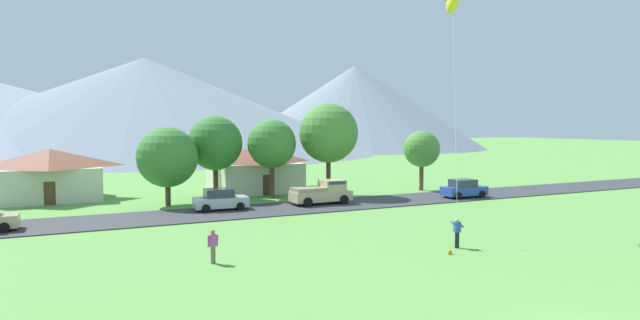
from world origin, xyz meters
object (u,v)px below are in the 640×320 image
Objects in this scene: soccer_ball at (450,252)px; house_left_center at (50,174)px; tree_left_of_center at (272,144)px; tree_near_right at (167,157)px; watcher_person at (213,246)px; house_leftmost at (254,168)px; tree_right_of_center at (215,143)px; pickup_truck_sand_west_side at (322,192)px; tree_near_left at (328,133)px; kite_flyer_with_kite at (452,9)px; parked_car_silver_mid_east at (220,200)px; parked_car_blue_west_end at (464,189)px; tree_center at (422,149)px.

house_left_center is at bearing 122.16° from soccer_ball.
tree_near_right is at bearing -177.10° from tree_left_of_center.
watcher_person is 6.98× the size of soccer_ball.
tree_right_of_center is (-5.19, -4.46, 2.75)m from house_leftmost.
house_leftmost is 11.70m from pickup_truck_sand_west_side.
soccer_ball is at bearing -88.31° from house_leftmost.
tree_near_left is at bearing 50.71° from watcher_person.
kite_flyer_with_kite is at bearing -49.03° from tree_near_right.
house_left_center reaches higher than watcher_person.
house_leftmost reaches higher than soccer_ball.
house_left_center is 2.14× the size of parked_car_silver_mid_east.
parked_car_silver_mid_east is at bearing 176.47° from pickup_truck_sand_west_side.
parked_car_silver_mid_east reaches higher than soccer_ball.
watcher_person is (-16.39, -2.27, -13.44)m from kite_flyer_with_kite.
house_left_center is 2.14× the size of parked_car_blue_west_end.
tree_center is 1.19× the size of pickup_truck_sand_west_side.
house_left_center is at bearing 138.87° from tree_near_right.
soccer_ball is (10.65, -23.40, -3.98)m from tree_near_right.
house_leftmost is 1.43× the size of tree_center.
house_leftmost is 17.40m from tree_center.
pickup_truck_sand_west_side reaches higher than watcher_person.
tree_right_of_center is 26.63m from soccer_ball.
house_leftmost reaches higher than pickup_truck_sand_west_side.
house_left_center is 25.54m from tree_near_left.
house_leftmost is 36.89× the size of soccer_ball.
tree_near_right is at bearing 130.97° from kite_flyer_with_kite.
watcher_person is at bearing 163.29° from soccer_ball.
tree_right_of_center is at bearing 118.59° from kite_flyer_with_kite.
tree_near_left is at bearing 148.00° from parked_car_blue_west_end.
kite_flyer_with_kite reaches higher than tree_right_of_center.
tree_left_of_center is 1.18× the size of tree_center.
tree_near_right reaches higher than house_leftmost.
house_leftmost is at bearing 102.90° from kite_flyer_with_kite.
house_leftmost is at bearing 91.69° from soccer_ball.
tree_near_right is at bearing -41.13° from house_left_center.
tree_center is at bearing 56.87° from soccer_ball.
tree_near_left reaches higher than tree_right_of_center.
tree_near_left is 1.33× the size of tree_near_right.
tree_left_of_center reaches higher than house_leftmost.
tree_near_right is at bearing -146.37° from house_leftmost.
tree_near_left reaches higher than house_leftmost.
parked_car_blue_west_end is 22.26m from soccer_ball.
tree_left_of_center is at bearing 92.81° from soccer_ball.
parked_car_blue_west_end is at bearing 45.69° from kite_flyer_with_kite.
tree_near_left reaches higher than parked_car_silver_mid_east.
tree_left_of_center is 8.88m from parked_car_silver_mid_east.
watcher_person is at bearing -129.29° from tree_near_left.
house_left_center is 1.03× the size of tree_near_left.
tree_left_of_center reaches higher than watcher_person.
house_left_center is 5.44× the size of watcher_person.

